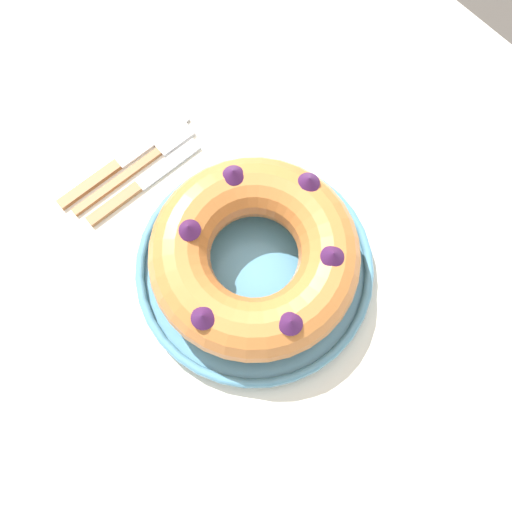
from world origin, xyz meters
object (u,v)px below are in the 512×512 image
(bundt_cake, at_px, (256,256))
(serving_dish, at_px, (256,268))
(cake_knife, at_px, (137,187))
(serving_knife, at_px, (116,165))
(fork, at_px, (143,163))

(bundt_cake, bearing_deg, serving_dish, -116.23)
(bundt_cake, xyz_separation_m, cake_knife, (-0.21, -0.05, -0.06))
(serving_knife, bearing_deg, cake_knife, 2.29)
(bundt_cake, height_order, fork, bundt_cake)
(bundt_cake, bearing_deg, cake_knife, -166.56)
(serving_dish, distance_m, fork, 0.23)
(serving_knife, xyz_separation_m, cake_knife, (0.05, 0.00, -0.00))
(serving_dish, bearing_deg, fork, -175.41)
(bundt_cake, relative_size, cake_knife, 1.37)
(serving_dish, xyz_separation_m, serving_knife, (-0.26, -0.05, -0.01))
(fork, relative_size, serving_knife, 0.92)
(fork, height_order, serving_knife, serving_knife)
(cake_knife, bearing_deg, serving_dish, 10.53)
(serving_dish, bearing_deg, serving_knife, -168.68)
(serving_knife, relative_size, cake_knife, 1.18)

